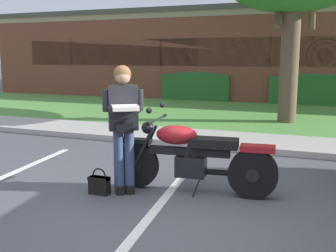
{
  "coord_description": "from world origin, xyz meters",
  "views": [
    {
      "loc": [
        1.57,
        -4.02,
        1.82
      ],
      "look_at": [
        -0.42,
        1.12,
        0.85
      ],
      "focal_mm": 42.65,
      "sensor_mm": 36.0,
      "label": 1
    }
  ],
  "objects_px": {
    "brick_building": "(284,55)",
    "rider_person": "(123,119)",
    "motorcycle": "(199,158)",
    "hedge_left": "(198,85)",
    "handbag": "(99,184)",
    "hedge_center_left": "(311,88)"
  },
  "relations": [
    {
      "from": "brick_building",
      "to": "rider_person",
      "type": "bearing_deg",
      "value": -91.74
    },
    {
      "from": "motorcycle",
      "to": "hedge_left",
      "type": "distance_m",
      "value": 11.24
    },
    {
      "from": "motorcycle",
      "to": "brick_building",
      "type": "relative_size",
      "value": 0.09
    },
    {
      "from": "handbag",
      "to": "brick_building",
      "type": "relative_size",
      "value": 0.01
    },
    {
      "from": "hedge_left",
      "to": "brick_building",
      "type": "height_order",
      "value": "brick_building"
    },
    {
      "from": "rider_person",
      "to": "brick_building",
      "type": "height_order",
      "value": "brick_building"
    },
    {
      "from": "rider_person",
      "to": "handbag",
      "type": "xyz_separation_m",
      "value": [
        -0.28,
        -0.19,
        -0.86
      ]
    },
    {
      "from": "handbag",
      "to": "hedge_center_left",
      "type": "height_order",
      "value": "hedge_center_left"
    },
    {
      "from": "motorcycle",
      "to": "rider_person",
      "type": "bearing_deg",
      "value": -159.0
    },
    {
      "from": "handbag",
      "to": "brick_building",
      "type": "distance_m",
      "value": 16.99
    },
    {
      "from": "hedge_center_left",
      "to": "motorcycle",
      "type": "bearing_deg",
      "value": -95.75
    },
    {
      "from": "motorcycle",
      "to": "brick_building",
      "type": "bearing_deg",
      "value": 91.49
    },
    {
      "from": "handbag",
      "to": "hedge_left",
      "type": "bearing_deg",
      "value": 100.43
    },
    {
      "from": "hedge_center_left",
      "to": "brick_building",
      "type": "bearing_deg",
      "value": 105.1
    },
    {
      "from": "handbag",
      "to": "hedge_center_left",
      "type": "distance_m",
      "value": 11.54
    },
    {
      "from": "motorcycle",
      "to": "hedge_left",
      "type": "relative_size",
      "value": 0.81
    },
    {
      "from": "rider_person",
      "to": "handbag",
      "type": "bearing_deg",
      "value": -146.45
    },
    {
      "from": "motorcycle",
      "to": "hedge_left",
      "type": "height_order",
      "value": "hedge_left"
    },
    {
      "from": "hedge_left",
      "to": "brick_building",
      "type": "distance_m",
      "value": 6.41
    },
    {
      "from": "handbag",
      "to": "motorcycle",
      "type": "bearing_deg",
      "value": 24.16
    },
    {
      "from": "motorcycle",
      "to": "hedge_center_left",
      "type": "distance_m",
      "value": 10.81
    },
    {
      "from": "handbag",
      "to": "hedge_left",
      "type": "xyz_separation_m",
      "value": [
        -2.08,
        11.29,
        0.51
      ]
    }
  ]
}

